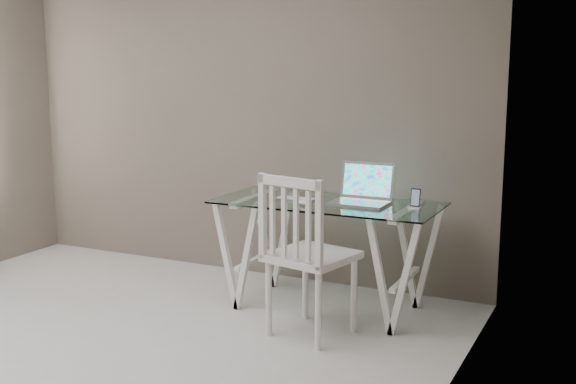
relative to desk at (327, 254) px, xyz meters
The scene contains 7 objects.
room 2.37m from the desk, 121.37° to the right, with size 4.50×4.52×2.71m.
desk is the anchor object (origin of this frame).
chair 0.59m from the desk, 82.04° to the right, with size 0.55×0.55×1.02m.
laptop 0.49m from the desk, 19.27° to the left, with size 0.37×0.32×0.26m.
keyboard 0.43m from the desk, behind, with size 0.27×0.12×0.01m, color silver.
mouse 0.43m from the desk, 120.20° to the right, with size 0.11×0.06×0.03m, color silver.
phone_dock 0.72m from the desk, ahead, with size 0.07×0.07×0.13m.
Camera 1 is at (2.78, -2.70, 1.66)m, focal length 45.00 mm.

